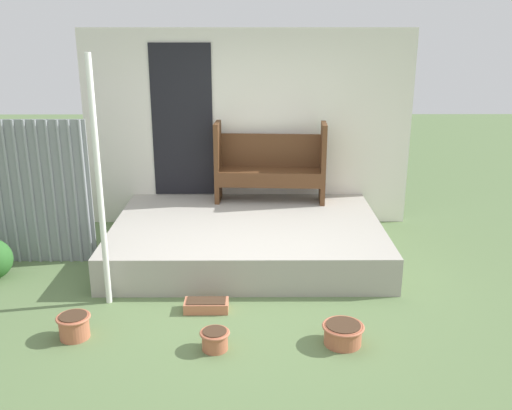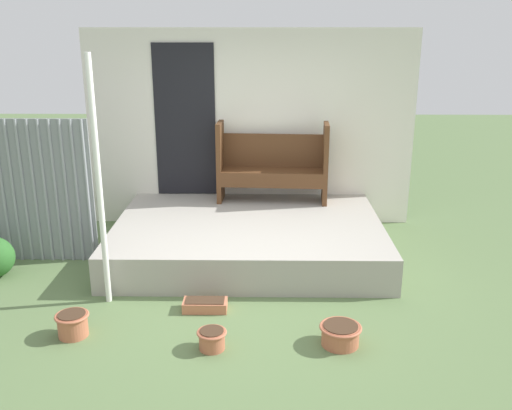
# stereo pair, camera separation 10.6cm
# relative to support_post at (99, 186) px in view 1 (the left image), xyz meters

# --- Properties ---
(ground_plane) EXTENTS (24.00, 24.00, 0.00)m
(ground_plane) POSITION_rel_support_post_xyz_m (1.33, 0.09, -1.21)
(ground_plane) COLOR #5B7547
(porch_slab) EXTENTS (3.14, 2.29, 0.41)m
(porch_slab) POSITION_rel_support_post_xyz_m (1.37, 1.24, -1.00)
(porch_slab) COLOR #A8A399
(porch_slab) RESTS_ON ground_plane
(house_wall) EXTENTS (4.34, 0.08, 2.60)m
(house_wall) POSITION_rel_support_post_xyz_m (1.33, 2.41, 0.10)
(house_wall) COLOR white
(house_wall) RESTS_ON ground_plane
(support_post) EXTENTS (0.06, 0.06, 2.41)m
(support_post) POSITION_rel_support_post_xyz_m (0.00, 0.00, 0.00)
(support_post) COLOR white
(support_post) RESTS_ON ground_plane
(bench) EXTENTS (1.44, 0.48, 1.04)m
(bench) POSITION_rel_support_post_xyz_m (1.66, 2.10, -0.29)
(bench) COLOR #54331C
(bench) RESTS_ON porch_slab
(flower_pot_left) EXTENTS (0.30, 0.30, 0.22)m
(flower_pot_left) POSITION_rel_support_post_xyz_m (-0.14, -0.67, -1.09)
(flower_pot_left) COLOR #B76647
(flower_pot_left) RESTS_ON ground_plane
(flower_pot_middle) EXTENTS (0.26, 0.26, 0.18)m
(flower_pot_middle) POSITION_rel_support_post_xyz_m (1.11, -0.86, -1.11)
(flower_pot_middle) COLOR #B76647
(flower_pot_middle) RESTS_ON ground_plane
(flower_pot_right) EXTENTS (0.37, 0.37, 0.19)m
(flower_pot_right) POSITION_rel_support_post_xyz_m (2.21, -0.78, -1.10)
(flower_pot_right) COLOR #B76647
(flower_pot_right) RESTS_ON ground_plane
(planter_box_rect) EXTENTS (0.43, 0.20, 0.11)m
(planter_box_rect) POSITION_rel_support_post_xyz_m (0.98, -0.18, -1.15)
(planter_box_rect) COLOR #C67251
(planter_box_rect) RESTS_ON ground_plane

